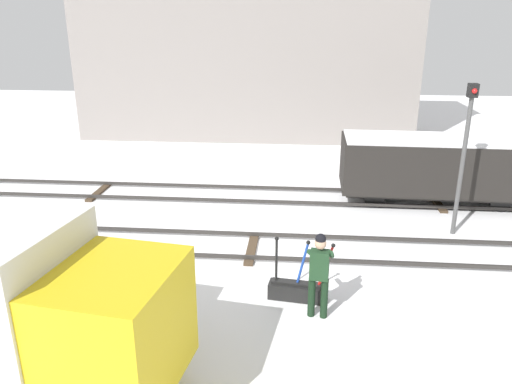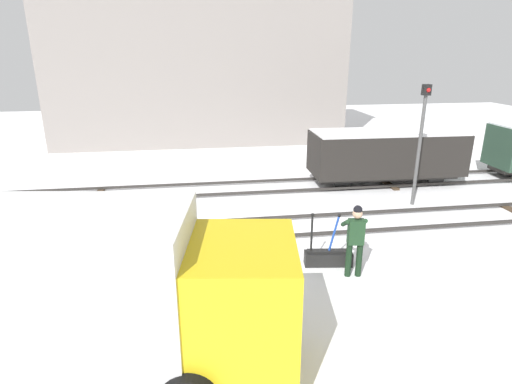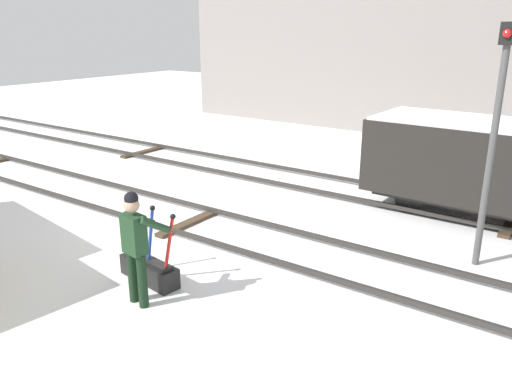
# 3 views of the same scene
# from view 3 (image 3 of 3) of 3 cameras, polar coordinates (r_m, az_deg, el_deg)

# --- Properties ---
(ground_plane) EXTENTS (60.00, 60.00, 0.00)m
(ground_plane) POSITION_cam_3_polar(r_m,az_deg,el_deg) (11.48, -7.36, -3.58)
(ground_plane) COLOR white
(track_main_line) EXTENTS (44.00, 1.94, 0.18)m
(track_main_line) POSITION_cam_3_polar(r_m,az_deg,el_deg) (11.44, -7.39, -3.07)
(track_main_line) COLOR #2D2B28
(track_main_line) RESTS_ON ground_plane
(track_siding_near) EXTENTS (44.00, 1.94, 0.18)m
(track_siding_near) POSITION_cam_3_polar(r_m,az_deg,el_deg) (14.54, 3.53, 1.68)
(track_siding_near) COLOR #2D2B28
(track_siding_near) RESTS_ON ground_plane
(switch_lever_frame) EXTENTS (1.42, 0.52, 1.45)m
(switch_lever_frame) POSITION_cam_3_polar(r_m,az_deg,el_deg) (9.04, -11.84, -8.27)
(switch_lever_frame) COLOR black
(switch_lever_frame) RESTS_ON ground_plane
(rail_worker) EXTENTS (0.60, 0.71, 1.87)m
(rail_worker) POSITION_cam_3_polar(r_m,az_deg,el_deg) (8.04, -13.26, -5.33)
(rail_worker) COLOR black
(rail_worker) RESTS_ON ground_plane
(signal_post) EXTENTS (0.24, 0.32, 4.27)m
(signal_post) POSITION_cam_3_polar(r_m,az_deg,el_deg) (9.62, 25.16, 6.68)
(signal_post) COLOR #4C4C4C
(signal_post) RESTS_ON ground_plane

